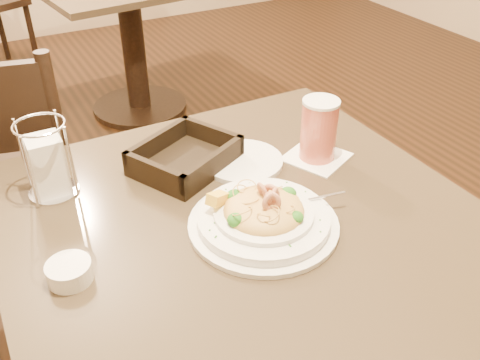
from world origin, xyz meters
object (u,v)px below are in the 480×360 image
napkin_caddy (48,164)px  side_plate (243,161)px  drink_glass (319,130)px  bread_basket (185,159)px  dining_chair_near (8,188)px  butter_ramekin (69,272)px  pasta_bowl (263,216)px  main_table (244,303)px  background_table (131,22)px

napkin_caddy → side_plate: napkin_caddy is taller
drink_glass → bread_basket: 0.30m
dining_chair_near → butter_ramekin: bearing=106.6°
dining_chair_near → napkin_caddy: dining_chair_near is taller
dining_chair_near → bread_basket: bearing=139.8°
bread_basket → drink_glass: bearing=-21.2°
dining_chair_near → drink_glass: bearing=150.3°
bread_basket → napkin_caddy: size_ratio=1.63×
pasta_bowl → napkin_caddy: size_ratio=1.95×
main_table → background_table: size_ratio=0.90×
main_table → drink_glass: size_ratio=5.40×
dining_chair_near → drink_glass: dining_chair_near is taller
side_plate → butter_ramekin: bearing=-157.1°
bread_basket → butter_ramekin: (-0.31, -0.23, -0.00)m
main_table → drink_glass: drink_glass is taller
drink_glass → butter_ramekin: 0.60m
napkin_caddy → butter_ramekin: napkin_caddy is taller
side_plate → main_table: bearing=-117.5°
dining_chair_near → side_plate: dining_chair_near is taller
pasta_bowl → side_plate: bearing=71.0°
main_table → pasta_bowl: (0.02, -0.04, 0.26)m
background_table → napkin_caddy: napkin_caddy is taller
dining_chair_near → drink_glass: (0.63, -0.58, 0.30)m
dining_chair_near → bread_basket: dining_chair_near is taller
background_table → butter_ramekin: bearing=-110.9°
drink_glass → side_plate: drink_glass is taller
drink_glass → napkin_caddy: size_ratio=1.03×
pasta_bowl → bread_basket: (-0.04, 0.26, -0.01)m
pasta_bowl → butter_ramekin: 0.36m
napkin_caddy → butter_ramekin: (-0.03, -0.27, -0.05)m
pasta_bowl → napkin_caddy: bearing=136.8°
background_table → napkin_caddy: size_ratio=6.18×
bread_basket → side_plate: size_ratio=1.46×
main_table → side_plate: (0.09, 0.18, 0.24)m
drink_glass → bread_basket: size_ratio=0.63×
bread_basket → napkin_caddy: bearing=172.1°
background_table → butter_ramekin: size_ratio=13.18×
napkin_caddy → side_plate: bearing=-12.5°
background_table → pasta_bowl: bearing=-101.2°
drink_glass → napkin_caddy: 0.57m
dining_chair_near → background_table: bearing=-109.3°
background_table → drink_glass: bearing=-95.1°
background_table → side_plate: size_ratio=5.54×
main_table → background_table: 2.02m
drink_glass → butter_ramekin: size_ratio=2.20×
dining_chair_near → pasta_bowl: dining_chair_near is taller
pasta_bowl → butter_ramekin: pasta_bowl is taller
pasta_bowl → bread_basket: pasta_bowl is taller
bread_basket → napkin_caddy: 0.29m
pasta_bowl → dining_chair_near: bearing=118.5°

